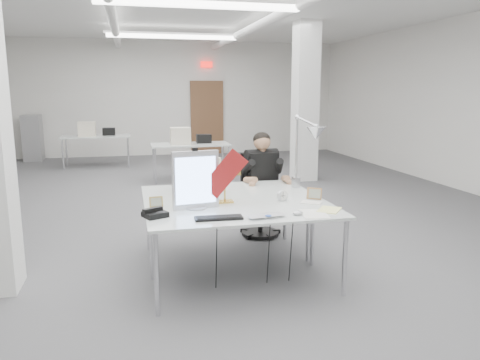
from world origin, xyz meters
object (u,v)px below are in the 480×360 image
at_px(office_chair, 260,197).
at_px(architect_lamp, 305,149).
at_px(bankers_lamp, 225,185).
at_px(beige_monitor, 197,175).
at_px(seated_person, 262,167).
at_px(laptop, 268,218).
at_px(desk_main, 245,212).
at_px(desk_phone, 155,214).
at_px(monitor, 196,180).

bearing_deg(office_chair, architect_lamp, -84.25).
distance_m(office_chair, bankers_lamp, 1.43).
relative_size(office_chair, beige_monitor, 2.47).
bearing_deg(bankers_lamp, office_chair, 48.60).
height_order(office_chair, seated_person, seated_person).
xyz_separation_m(seated_person, laptop, (-0.45, -1.80, -0.13)).
bearing_deg(desk_main, laptop, -67.53).
relative_size(laptop, bankers_lamp, 0.94).
bearing_deg(architect_lamp, desk_phone, -147.04).
bearing_deg(bankers_lamp, architect_lamp, 6.01).
bearing_deg(seated_person, beige_monitor, -155.80).
height_order(desk_main, monitor, monitor).
bearing_deg(desk_main, bankers_lamp, 107.69).
xyz_separation_m(laptop, beige_monitor, (-0.45, 1.21, 0.18)).
bearing_deg(beige_monitor, seated_person, 19.38).
bearing_deg(bankers_lamp, seated_person, 47.49).
height_order(desk_main, office_chair, office_chair).
distance_m(office_chair, seated_person, 0.40).
xyz_separation_m(monitor, beige_monitor, (0.11, 0.70, -0.08)).
height_order(desk_main, laptop, laptop).
relative_size(office_chair, monitor, 1.86).
height_order(laptop, desk_phone, desk_phone).
distance_m(seated_person, architect_lamp, 0.94).
height_order(monitor, architect_lamp, architect_lamp).
distance_m(bankers_lamp, architect_lamp, 1.02).
distance_m(laptop, desk_phone, 0.99).
xyz_separation_m(seated_person, bankers_lamp, (-0.70, -1.12, 0.03)).
bearing_deg(bankers_lamp, desk_phone, -161.85).
height_order(seated_person, architect_lamp, architect_lamp).
relative_size(laptop, architect_lamp, 0.35).
bearing_deg(beige_monitor, office_chair, 21.54).
bearing_deg(desk_phone, beige_monitor, 37.82).
distance_m(desk_phone, architect_lamp, 1.83).
distance_m(seated_person, desk_phone, 2.06).
height_order(laptop, beige_monitor, beige_monitor).
xyz_separation_m(monitor, architect_lamp, (1.25, 0.45, 0.20)).
height_order(seated_person, desk_phone, seated_person).
bearing_deg(laptop, monitor, 129.24).
xyz_separation_m(desk_main, architect_lamp, (0.82, 0.64, 0.49)).
distance_m(office_chair, monitor, 1.76).
bearing_deg(architect_lamp, office_chair, 115.73).
xyz_separation_m(desk_phone, beige_monitor, (0.50, 0.91, 0.17)).
bearing_deg(desk_phone, bankers_lamp, 5.13).
bearing_deg(office_chair, desk_main, -120.05).
bearing_deg(seated_person, bankers_lamp, -131.01).
bearing_deg(beige_monitor, architect_lamp, -26.26).
height_order(desk_main, beige_monitor, beige_monitor).
xyz_separation_m(office_chair, desk_phone, (-1.40, -1.56, 0.27)).
height_order(bankers_lamp, desk_phone, bankers_lamp).
relative_size(bankers_lamp, desk_phone, 1.83).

